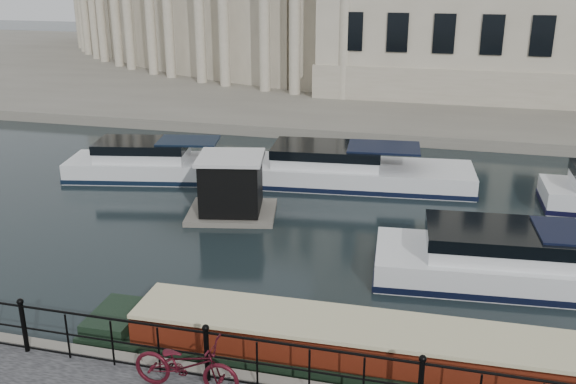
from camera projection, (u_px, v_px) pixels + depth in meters
The scene contains 7 objects.
ground_plane at pixel (245, 342), 14.62m from camera, with size 160.00×160.00×0.00m, color black.
far_bank at pixel (400, 73), 50.16m from camera, with size 120.00×42.00×0.55m, color #6B665B.
railing at pixel (207, 351), 12.17m from camera, with size 24.14×0.14×1.22m.
bicycle at pixel (186, 365), 11.92m from camera, with size 0.73×2.09×1.10m, color #3E0B14.
narrowboat at pixel (376, 361), 13.29m from camera, with size 12.94×2.01×1.48m.
harbour_hut at pixel (231, 189), 21.84m from camera, with size 3.41×3.03×2.18m.
cabin_cruisers at pixel (391, 199), 22.57m from camera, with size 24.78×10.63×1.99m.
Camera 1 is at (4.11, -12.01, 8.08)m, focal length 40.00 mm.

